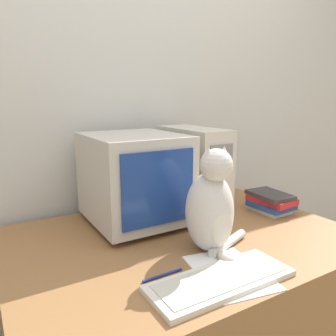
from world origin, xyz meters
TOP-DOWN VIEW (x-y plane):
  - wall_back at (0.00, 1.04)m, footprint 7.00×0.05m
  - desk at (0.00, 0.49)m, footprint 1.37×0.98m
  - crt_monitor at (-0.11, 0.72)m, footprint 0.39×0.45m
  - computer_tower at (0.22, 0.73)m, footprint 0.18×0.42m
  - keyboard at (-0.10, 0.13)m, footprint 0.47×0.18m
  - cat at (0.01, 0.32)m, footprint 0.28×0.24m
  - book_stack at (0.53, 0.51)m, footprint 0.17×0.23m
  - pen at (-0.23, 0.25)m, footprint 0.14×0.01m
  - paper_sheet at (-0.03, 0.17)m, footprint 0.26×0.33m

SIDE VIEW (x-z plane):
  - desk at x=0.00m, z-range 0.00..0.71m
  - paper_sheet at x=-0.03m, z-range 0.71..0.72m
  - pen at x=-0.23m, z-range 0.71..0.72m
  - keyboard at x=-0.10m, z-range 0.71..0.73m
  - book_stack at x=0.53m, z-range 0.72..0.81m
  - cat at x=0.01m, z-range 0.68..1.08m
  - computer_tower at x=0.22m, z-range 0.71..1.12m
  - crt_monitor at x=-0.11m, z-range 0.72..1.12m
  - wall_back at x=0.00m, z-range 0.00..2.50m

